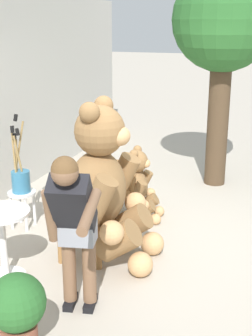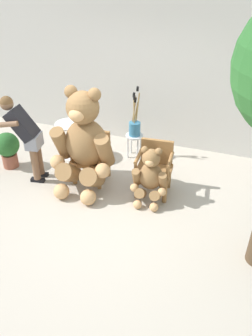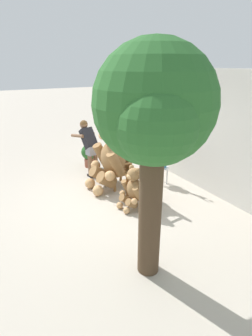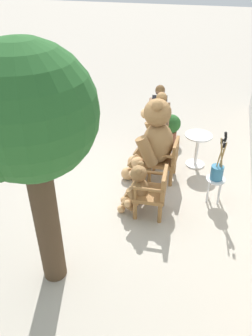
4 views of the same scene
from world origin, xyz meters
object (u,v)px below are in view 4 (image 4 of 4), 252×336
wooden_chair_right (154,191)px  person_visitor (159,115)px  brush_bucket (218,170)px  potted_plant (171,126)px  teddy_bear_small (137,188)px  patio_tree (23,123)px  white_stool (215,184)px  round_side_table (197,146)px  wooden_chair_left (166,159)px  teddy_bear_large (153,140)px

wooden_chair_right → person_visitor: 2.20m
wooden_chair_right → brush_bucket: bearing=124.6°
brush_bucket → potted_plant: size_ratio=1.39×
person_visitor → potted_plant: 0.81m
teddy_bear_small → potted_plant: bearing=177.8°
brush_bucket → patio_tree: size_ratio=0.30×
white_stool → patio_tree: (2.43, -2.03, 1.99)m
patio_tree → round_side_table: bearing=156.1°
brush_bucket → person_visitor: bearing=-136.4°
white_stool → patio_tree: bearing=-39.9°
person_visitor → white_stool: (1.44, 1.37, -0.54)m
white_stool → potted_plant: potted_plant is taller
teddy_bear_small → patio_tree: bearing=-23.6°
wooden_chair_left → person_visitor: (-1.01, -0.39, 0.44)m
wooden_chair_right → person_visitor: (-2.12, -0.39, 0.44)m
wooden_chair_right → person_visitor: size_ratio=0.57×
teddy_bear_small → potted_plant: size_ratio=1.39×
white_stool → potted_plant: (-2.04, -1.16, 0.04)m
white_stool → brush_bucket: size_ratio=0.49×
round_side_table → wooden_chair_left: bearing=-37.0°
teddy_bear_large → white_stool: teddy_bear_large is taller
white_stool → potted_plant: 2.35m
round_side_table → patio_tree: 4.33m
patio_tree → teddy_bear_large: bearing=164.7°
wooden_chair_left → patio_tree: patio_tree is taller
white_stool → patio_tree: 3.74m
person_visitor → round_side_table: size_ratio=2.08×
teddy_bear_small → round_side_table: 1.99m
patio_tree → potted_plant: size_ratio=4.68×
wooden_chair_left → brush_bucket: bearing=66.5°
wooden_chair_left → patio_tree: size_ratio=0.27×
wooden_chair_right → wooden_chair_left: bearing=180.0°
wooden_chair_right → white_stool: bearing=124.6°
teddy_bear_small → brush_bucket: (-0.69, 1.27, 0.18)m
wooden_chair_left → white_stool: size_ratio=1.87×
round_side_table → potted_plant: (-0.92, -0.71, -0.05)m
teddy_bear_large → potted_plant: 1.68m
round_side_table → brush_bucket: bearing=22.2°
teddy_bear_large → brush_bucket: bearing=71.3°
brush_bucket → round_side_table: brush_bucket is taller
teddy_bear_large → teddy_bear_small: 1.17m
wooden_chair_left → patio_tree: bearing=-20.2°
wooden_chair_right → round_side_table: size_ratio=1.19×
potted_plant → brush_bucket: bearing=29.8°
white_stool → brush_bucket: (-0.00, 0.00, 0.29)m
wooden_chair_right → patio_tree: bearing=-31.0°
brush_bucket → round_side_table: bearing=-157.8°
teddy_bear_small → white_stool: 1.45m
brush_bucket → potted_plant: brush_bucket is taller
teddy_bear_large → round_side_table: 1.13m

